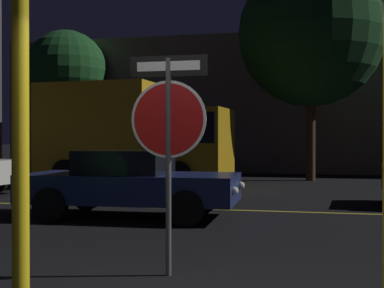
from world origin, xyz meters
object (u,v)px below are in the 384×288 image
object	(u,v)px
tree_0	(311,34)
tree_1	(66,71)
stop_sign	(168,121)
yellow_pole_left	(21,115)
delivery_truck	(133,133)
passing_car_2	(130,183)

from	to	relation	value
tree_0	tree_1	bearing A→B (deg)	165.95
stop_sign	tree_1	xyz separation A→B (m)	(-9.17, 16.35, 2.81)
yellow_pole_left	delivery_truck	size ratio (longest dim) A/B	0.55
stop_sign	delivery_truck	distance (m)	11.05
stop_sign	delivery_truck	size ratio (longest dim) A/B	0.39
delivery_truck	tree_0	world-z (taller)	tree_0
passing_car_2	delivery_truck	distance (m)	6.83
tree_0	delivery_truck	bearing A→B (deg)	-147.70
stop_sign	tree_1	distance (m)	18.96
yellow_pole_left	stop_sign	bearing A→B (deg)	55.02
delivery_truck	tree_0	bearing A→B (deg)	125.80
delivery_truck	tree_1	distance (m)	8.46
passing_car_2	tree_1	world-z (taller)	tree_1
yellow_pole_left	tree_1	xyz separation A→B (m)	(-8.24, 17.69, 2.81)
passing_car_2	delivery_truck	world-z (taller)	delivery_truck
tree_0	stop_sign	bearing A→B (deg)	-95.84
passing_car_2	tree_1	bearing A→B (deg)	-151.06
yellow_pole_left	tree_0	bearing A→B (deg)	81.16
yellow_pole_left	passing_car_2	xyz separation A→B (m)	(-0.87, 5.25, -1.01)
passing_car_2	delivery_truck	xyz separation A→B (m)	(-2.15, 6.40, 1.02)
tree_1	stop_sign	bearing A→B (deg)	-60.71
stop_sign	tree_1	size ratio (longest dim) A/B	0.37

